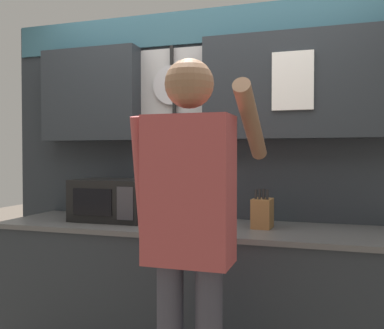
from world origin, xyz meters
TOP-DOWN VIEW (x-y plane):
  - base_cabinet_counter at (0.00, -0.00)m, footprint 2.44×0.66m
  - back_wall_unit at (0.02, 0.29)m, footprint 3.01×0.22m
  - microwave at (-0.55, 0.03)m, footprint 0.49×0.35m
  - knife_block at (0.43, 0.03)m, footprint 0.12×0.16m
  - utensil_crock at (-0.22, 0.03)m, footprint 0.12×0.12m
  - person at (0.21, -0.70)m, footprint 0.54×0.63m

SIDE VIEW (x-z plane):
  - base_cabinet_counter at x=0.00m, z-range 0.00..0.91m
  - utensil_crock at x=-0.22m, z-range 0.82..1.18m
  - knife_block at x=0.43m, z-range 0.89..1.12m
  - microwave at x=-0.55m, z-range 0.91..1.18m
  - person at x=0.21m, z-range 0.18..1.94m
  - back_wall_unit at x=0.02m, z-range 0.28..2.61m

